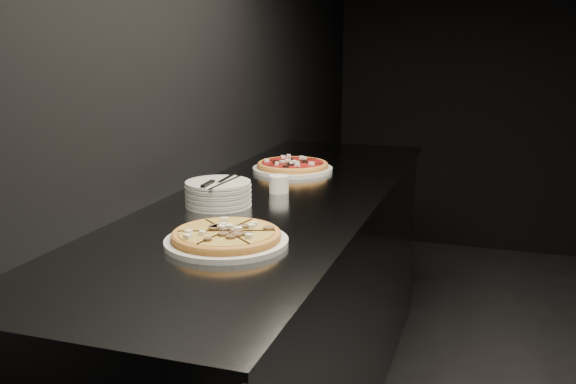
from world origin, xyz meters
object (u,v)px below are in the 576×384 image
(cutlery, at_px, (218,182))
(ramekin, at_px, (279,184))
(plate_stack, at_px, (218,193))
(pizza_tomato, at_px, (293,166))
(pizza_mushroom, at_px, (226,237))
(counter, at_px, (279,312))

(cutlery, xyz_separation_m, ramekin, (0.13, 0.26, -0.05))
(plate_stack, relative_size, cutlery, 0.94)
(cutlery, relative_size, ramekin, 3.28)
(cutlery, distance_m, ramekin, 0.29)
(pizza_tomato, bearing_deg, pizza_mushroom, -82.34)
(counter, xyz_separation_m, ramekin, (-0.01, 0.04, 0.49))
(pizza_mushroom, xyz_separation_m, ramekin, (-0.06, 0.63, 0.01))
(counter, bearing_deg, pizza_mushroom, -84.77)
(plate_stack, height_order, ramekin, plate_stack)
(counter, xyz_separation_m, plate_stack, (-0.14, -0.20, 0.50))
(counter, distance_m, pizza_tomato, 0.65)
(pizza_tomato, relative_size, cutlery, 1.45)
(plate_stack, height_order, cutlery, cutlery)
(pizza_tomato, distance_m, cutlery, 0.65)
(plate_stack, relative_size, ramekin, 3.08)
(counter, height_order, cutlery, cutlery)
(counter, relative_size, pizza_tomato, 7.14)
(counter, height_order, plate_stack, plate_stack)
(ramekin, bearing_deg, plate_stack, -119.17)
(pizza_tomato, relative_size, ramekin, 4.76)
(counter, height_order, pizza_mushroom, pizza_mushroom)
(pizza_mushroom, bearing_deg, cutlery, 117.15)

